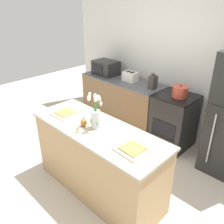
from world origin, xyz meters
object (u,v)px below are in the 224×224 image
object	(u,v)px
flower_vase	(96,114)
microwave	(106,68)
cooking_pot	(180,92)
knife_block	(153,82)
stove_range	(174,121)
pear_figurine	(84,122)
plate_setting_left	(65,113)
plate_setting_right	(133,149)
toaster	(130,77)

from	to	relation	value
flower_vase	microwave	bearing A→B (deg)	133.05
cooking_pot	knife_block	xyz separation A→B (m)	(-0.51, 0.00, 0.02)
stove_range	knife_block	world-z (taller)	knife_block
knife_block	cooking_pot	bearing A→B (deg)	-0.03
cooking_pot	pear_figurine	bearing A→B (deg)	-100.18
flower_vase	pear_figurine	size ratio (longest dim) A/B	3.31
microwave	cooking_pot	bearing A→B (deg)	-0.40
plate_setting_left	cooking_pot	distance (m)	1.78
plate_setting_left	knife_block	world-z (taller)	knife_block
plate_setting_right	knife_block	size ratio (longest dim) A/B	1.17
knife_block	flower_vase	bearing A→B (deg)	-77.66
cooking_pot	knife_block	bearing A→B (deg)	179.97
cooking_pot	knife_block	distance (m)	0.51
plate_setting_right	flower_vase	bearing A→B (deg)	176.14
pear_figurine	knife_block	world-z (taller)	knife_block
stove_range	plate_setting_right	distance (m)	1.77
plate_setting_right	cooking_pot	size ratio (longest dim) A/B	1.31
plate_setting_left	knife_block	distance (m)	1.64
stove_range	knife_block	size ratio (longest dim) A/B	3.32
cooking_pot	plate_setting_left	bearing A→B (deg)	-114.05
stove_range	pear_figurine	bearing A→B (deg)	-98.42
flower_vase	toaster	world-z (taller)	flower_vase
stove_range	pear_figurine	xyz separation A→B (m)	(-0.25, -1.67, 0.53)
plate_setting_left	microwave	world-z (taller)	microwave
flower_vase	pear_figurine	xyz separation A→B (m)	(-0.13, -0.07, -0.12)
plate_setting_left	toaster	distance (m)	1.69
pear_figurine	microwave	world-z (taller)	microwave
stove_range	toaster	bearing A→B (deg)	178.59
pear_figurine	microwave	bearing A→B (deg)	129.15
flower_vase	cooking_pot	world-z (taller)	flower_vase
microwave	pear_figurine	bearing A→B (deg)	-50.85
plate_setting_right	microwave	bearing A→B (deg)	141.85
stove_range	microwave	world-z (taller)	microwave
knife_block	stove_range	bearing A→B (deg)	1.48
cooking_pot	microwave	xyz separation A→B (m)	(-1.66, 0.01, 0.05)
stove_range	plate_setting_right	xyz separation A→B (m)	(0.47, -1.64, 0.49)
toaster	knife_block	world-z (taller)	knife_block
plate_setting_left	toaster	size ratio (longest dim) A/B	1.13
cooking_pot	flower_vase	bearing A→B (deg)	-96.02
plate_setting_left	plate_setting_right	xyz separation A→B (m)	(1.15, 0.00, 0.00)
stove_range	microwave	bearing A→B (deg)	-179.98
pear_figurine	cooking_pot	size ratio (longest dim) A/B	0.53
flower_vase	plate_setting_left	xyz separation A→B (m)	(-0.56, -0.04, -0.16)
plate_setting_left	microwave	size ratio (longest dim) A/B	0.66
pear_figurine	plate_setting_right	distance (m)	0.72
flower_vase	plate_setting_left	world-z (taller)	flower_vase
plate_setting_left	pear_figurine	bearing A→B (deg)	-4.69
toaster	cooking_pot	bearing A→B (deg)	-2.02
stove_range	flower_vase	bearing A→B (deg)	-94.19
pear_figurine	microwave	size ratio (longest dim) A/B	0.27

